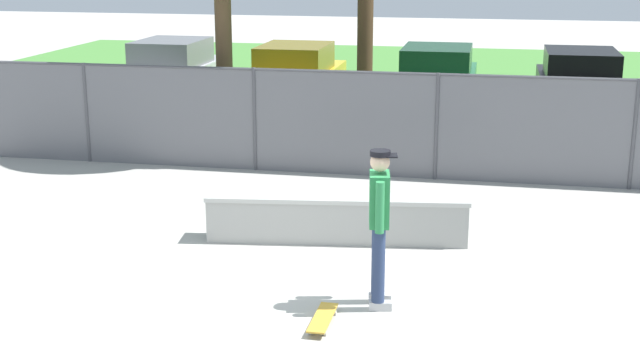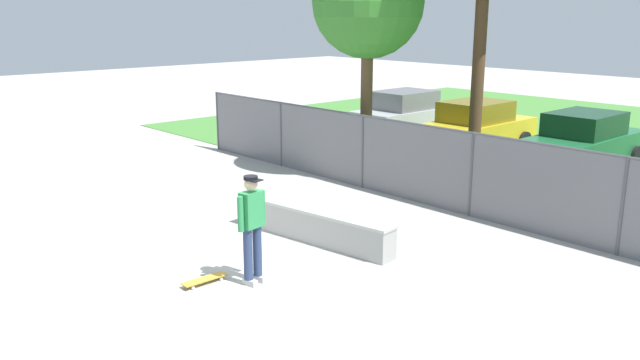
% 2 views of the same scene
% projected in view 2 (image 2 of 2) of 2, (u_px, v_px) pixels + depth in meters
% --- Properties ---
extents(ground_plane, '(80.00, 80.00, 0.00)m').
position_uv_depth(ground_plane, '(229.00, 254.00, 12.27)').
color(ground_plane, '#ADAAA3').
extents(grass_strip, '(28.45, 20.00, 0.02)m').
position_uv_depth(grass_strip, '(606.00, 144.00, 22.43)').
color(grass_strip, '#478438').
rests_on(grass_strip, ground).
extents(concrete_ledge, '(3.68, 0.94, 0.66)m').
position_uv_depth(concrete_ledge, '(314.00, 225.00, 12.88)').
color(concrete_ledge, '#999993').
rests_on(concrete_ledge, ground).
extents(skateboarder, '(0.34, 0.59, 1.84)m').
position_uv_depth(skateboarder, '(252.00, 224.00, 10.69)').
color(skateboarder, beige).
rests_on(skateboarder, ground).
extents(skateboard, '(0.21, 0.80, 0.09)m').
position_uv_depth(skateboard, '(205.00, 279.00, 10.89)').
color(skateboard, gold).
rests_on(skateboard, ground).
extents(chainlink_fence, '(16.52, 0.07, 1.89)m').
position_uv_depth(chainlink_fence, '(413.00, 159.00, 15.45)').
color(chainlink_fence, '#4C4C51').
rests_on(chainlink_fence, ground).
extents(tree_near_left, '(2.93, 2.93, 6.11)m').
position_uv_depth(tree_near_left, '(368.00, 3.00, 17.02)').
color(tree_near_left, brown).
rests_on(tree_near_left, ground).
extents(car_silver, '(2.03, 4.20, 1.66)m').
position_uv_depth(car_silver, '(406.00, 113.00, 23.61)').
color(car_silver, '#B7BABF').
rests_on(car_silver, ground).
extents(car_yellow, '(2.03, 4.20, 1.66)m').
position_uv_depth(car_yellow, '(477.00, 127.00, 20.90)').
color(car_yellow, gold).
rests_on(car_yellow, ground).
extents(car_green, '(2.03, 4.20, 1.66)m').
position_uv_depth(car_green, '(585.00, 141.00, 18.62)').
color(car_green, '#1E6638').
rests_on(car_green, ground).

